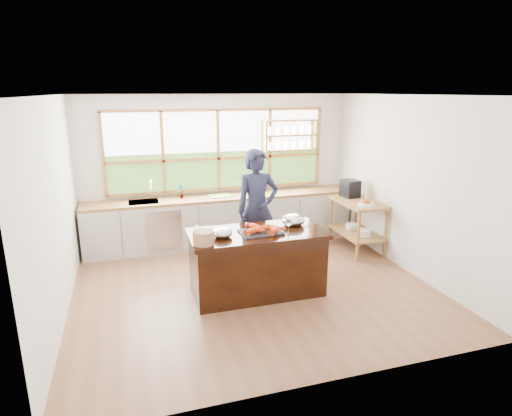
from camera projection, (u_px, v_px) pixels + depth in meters
name	position (u px, v px, depth m)	size (l,w,h in m)	color
ground_plane	(253.00, 286.00, 6.24)	(5.00, 5.00, 0.00)	brown
room_shell	(244.00, 162.00, 6.25)	(5.02, 4.52, 2.71)	beige
back_counter	(222.00, 220.00, 7.90)	(4.90, 0.63, 0.90)	beige
right_shelf_unit	(358.00, 217.00, 7.51)	(0.62, 1.10, 0.90)	olive
island	(257.00, 262.00, 5.93)	(1.85, 0.90, 0.90)	black
cook	(257.00, 209.00, 6.72)	(0.69, 0.46, 1.90)	#1A1D34
potted_plant	(181.00, 191.00, 7.60)	(0.13, 0.09, 0.25)	slate
cutting_board	(220.00, 196.00, 7.78)	(0.40, 0.30, 0.01)	#6CB847
espresso_machine	(350.00, 189.00, 7.69)	(0.27, 0.29, 0.31)	black
wine_bottle	(367.00, 195.00, 7.25)	(0.07, 0.07, 0.30)	#B2B859
fruit_bowl	(366.00, 203.00, 7.12)	(0.24, 0.24, 0.11)	white
slate_board	(261.00, 232.00, 5.77)	(0.55, 0.40, 0.02)	black
lobster_pile	(262.00, 229.00, 5.76)	(0.52, 0.44, 0.08)	#E35114
mixing_bowl_left	(222.00, 233.00, 5.59)	(0.28, 0.28, 0.13)	#B6B9BD
mixing_bowl_right	(293.00, 220.00, 6.10)	(0.34, 0.34, 0.16)	#B6B9BD
wine_glass	(289.00, 223.00, 5.66)	(0.08, 0.08, 0.22)	silver
wicker_basket	(203.00, 238.00, 5.33)	(0.27, 0.27, 0.17)	tan
parchment_roll	(200.00, 231.00, 5.72)	(0.08, 0.08, 0.30)	white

